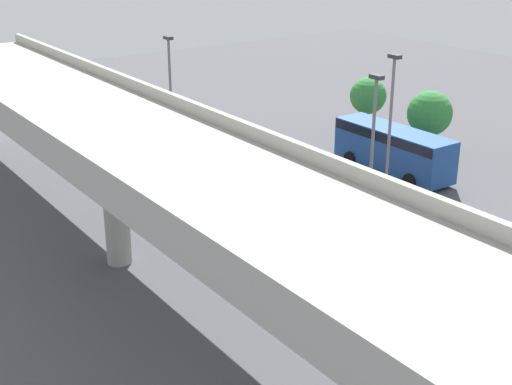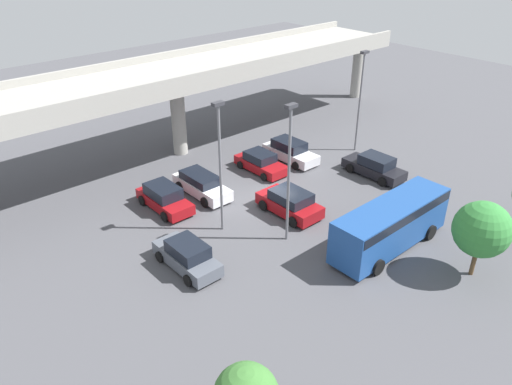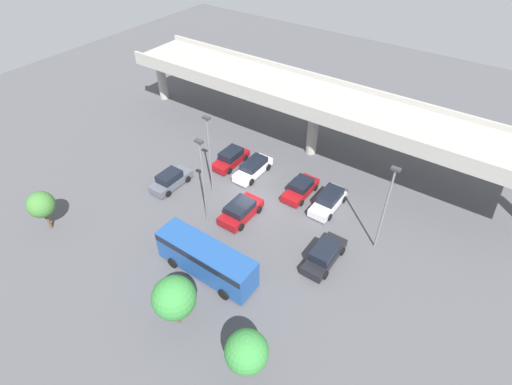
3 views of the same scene
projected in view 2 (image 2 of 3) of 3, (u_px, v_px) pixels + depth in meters
ground_plane at (273, 203)px, 33.55m from camera, size 95.94×95.94×0.00m
highway_overpass at (175, 79)px, 37.81m from camera, size 45.90×7.00×7.37m
parked_car_0 at (187, 256)px, 27.01m from camera, size 1.97×4.41×1.61m
parked_car_1 at (164, 198)px, 32.61m from camera, size 2.03×4.45×1.61m
parked_car_2 at (201, 185)px, 34.25m from camera, size 1.97×4.81×1.52m
parked_car_3 at (290, 203)px, 32.03m from camera, size 2.26×4.40×1.60m
parked_car_4 at (261, 163)px, 37.54m from camera, size 2.05×4.34×1.47m
parked_car_5 at (290, 151)px, 39.19m from camera, size 2.04×4.72×1.61m
parked_car_6 at (375, 167)px, 36.77m from camera, size 2.02×4.73×1.62m
shuttle_bus at (391, 222)px, 28.27m from camera, size 8.26×2.59×2.82m
lamp_post_near_aisle at (360, 94)px, 39.01m from camera, size 0.70×0.35×8.10m
lamp_post_mid_lot at (289, 165)px, 27.43m from camera, size 0.70×0.35×8.38m
lamp_post_by_overpass at (220, 159)px, 28.45m from camera, size 0.70×0.35×8.12m
tree_front_centre at (482, 229)px, 25.47m from camera, size 2.97×2.97×4.33m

